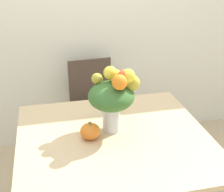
% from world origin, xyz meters
% --- Properties ---
extents(wall_back, '(8.00, 0.06, 2.70)m').
position_xyz_m(wall_back, '(0.00, 1.26, 1.35)').
color(wall_back, silver).
rests_on(wall_back, ground_plane).
extents(dining_table, '(1.19, 1.10, 0.76)m').
position_xyz_m(dining_table, '(0.00, 0.00, 0.67)').
color(dining_table, '#D1B284').
rests_on(dining_table, ground_plane).
extents(flower_vase, '(0.31, 0.29, 0.43)m').
position_xyz_m(flower_vase, '(0.02, 0.08, 1.01)').
color(flower_vase, silver).
rests_on(flower_vase, dining_table).
extents(pumpkin, '(0.12, 0.12, 0.11)m').
position_xyz_m(pumpkin, '(-0.15, 0.02, 0.81)').
color(pumpkin, orange).
rests_on(pumpkin, dining_table).
extents(dining_chair_near_window, '(0.45, 0.45, 0.92)m').
position_xyz_m(dining_chair_near_window, '(0.02, 0.93, 0.48)').
color(dining_chair_near_window, '#47382D').
rests_on(dining_chair_near_window, ground_plane).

